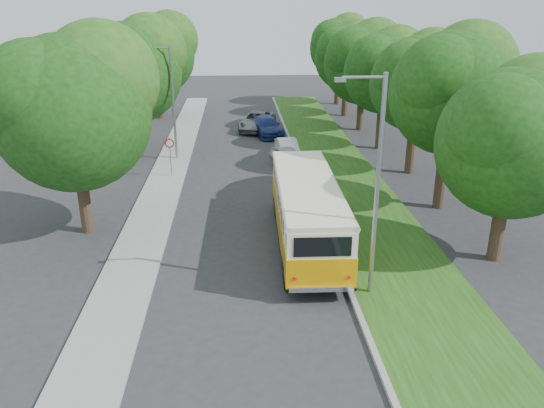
{
  "coord_description": "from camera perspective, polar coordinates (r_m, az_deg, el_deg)",
  "views": [
    {
      "loc": [
        -0.39,
        -19.25,
        10.07
      ],
      "look_at": [
        1.07,
        3.11,
        1.5
      ],
      "focal_mm": 35.0,
      "sensor_mm": 36.0,
      "label": 1
    }
  ],
  "objects": [
    {
      "name": "grass_verge",
      "position": [
        26.99,
        10.13,
        -1.17
      ],
      "size": [
        4.5,
        70.0,
        0.13
      ],
      "primitive_type": "cube",
      "color": "#224312",
      "rests_on": "ground"
    },
    {
      "name": "ground",
      "position": [
        21.73,
        -2.3,
        -6.7
      ],
      "size": [
        120.0,
        120.0,
        0.0
      ],
      "primitive_type": "plane",
      "color": "#2D2D2F",
      "rests_on": "ground"
    },
    {
      "name": "car_grey",
      "position": [
        44.78,
        -1.61,
        8.89
      ],
      "size": [
        3.61,
        5.75,
        1.48
      ],
      "primitive_type": "imported",
      "rotation": [
        0.0,
        0.0,
        -0.23
      ],
      "color": "slate",
      "rests_on": "ground"
    },
    {
      "name": "curb",
      "position": [
        26.53,
        5.19,
        -1.29
      ],
      "size": [
        0.2,
        70.0,
        0.15
      ],
      "primitive_type": "cube",
      "color": "gray",
      "rests_on": "ground"
    },
    {
      "name": "warning_sign",
      "position": [
        32.59,
        -10.91,
        5.68
      ],
      "size": [
        0.56,
        0.1,
        2.5
      ],
      "color": "gray",
      "rests_on": "ground"
    },
    {
      "name": "car_silver",
      "position": [
        34.04,
        1.78,
        4.9
      ],
      "size": [
        2.5,
        4.24,
        1.35
      ],
      "primitive_type": "imported",
      "rotation": [
        0.0,
        0.0,
        0.24
      ],
      "color": "#ABABAF",
      "rests_on": "ground"
    },
    {
      "name": "car_white",
      "position": [
        36.79,
        1.68,
        6.01
      ],
      "size": [
        1.6,
        3.78,
        1.21
      ],
      "primitive_type": "imported",
      "rotation": [
        0.0,
        0.0,
        0.09
      ],
      "color": "white",
      "rests_on": "ground"
    },
    {
      "name": "vintage_bus",
      "position": [
        23.02,
        3.76,
        -0.98
      ],
      "size": [
        2.81,
        10.15,
        3.0
      ],
      "primitive_type": null,
      "rotation": [
        0.0,
        0.0,
        -0.02
      ],
      "color": "#E99B07",
      "rests_on": "ground"
    },
    {
      "name": "sidewalk",
      "position": [
        26.6,
        -13.0,
        -1.74
      ],
      "size": [
        2.2,
        70.0,
        0.12
      ],
      "primitive_type": "cube",
      "color": "gray",
      "rests_on": "ground"
    },
    {
      "name": "lamppost_far",
      "position": [
        36.01,
        -10.76,
        11.05
      ],
      "size": [
        1.71,
        0.16,
        7.5
      ],
      "color": "gray",
      "rests_on": "ground"
    },
    {
      "name": "car_blue",
      "position": [
        43.04,
        -0.61,
        8.36
      ],
      "size": [
        2.96,
        5.2,
        1.42
      ],
      "primitive_type": "imported",
      "rotation": [
        0.0,
        0.0,
        0.21
      ],
      "color": "navy",
      "rests_on": "ground"
    },
    {
      "name": "lamppost_near",
      "position": [
        18.28,
        11.03,
        2.36
      ],
      "size": [
        1.71,
        0.16,
        8.0
      ],
      "color": "gray",
      "rests_on": "ground"
    },
    {
      "name": "treeline",
      "position": [
        37.64,
        1.73,
        14.6
      ],
      "size": [
        24.27,
        41.91,
        9.46
      ],
      "color": "#332319",
      "rests_on": "ground"
    }
  ]
}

